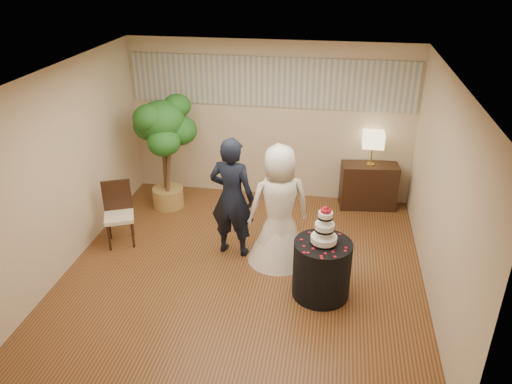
% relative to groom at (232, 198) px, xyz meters
% --- Properties ---
extents(floor, '(5.00, 5.00, 0.00)m').
position_rel_groom_xyz_m(floor, '(0.26, -0.43, -0.91)').
color(floor, brown).
rests_on(floor, ground).
extents(ceiling, '(5.00, 5.00, 0.00)m').
position_rel_groom_xyz_m(ceiling, '(0.26, -0.43, 1.89)').
color(ceiling, white).
rests_on(ceiling, wall_back).
extents(wall_back, '(5.00, 0.06, 2.80)m').
position_rel_groom_xyz_m(wall_back, '(0.26, 2.07, 0.49)').
color(wall_back, beige).
rests_on(wall_back, ground).
extents(wall_front, '(5.00, 0.06, 2.80)m').
position_rel_groom_xyz_m(wall_front, '(0.26, -2.93, 0.49)').
color(wall_front, beige).
rests_on(wall_front, ground).
extents(wall_left, '(0.06, 5.00, 2.80)m').
position_rel_groom_xyz_m(wall_left, '(-2.24, -0.43, 0.49)').
color(wall_left, beige).
rests_on(wall_left, ground).
extents(wall_right, '(0.06, 5.00, 2.80)m').
position_rel_groom_xyz_m(wall_right, '(2.76, -0.43, 0.49)').
color(wall_right, beige).
rests_on(wall_right, ground).
extents(mural_border, '(4.90, 0.02, 0.85)m').
position_rel_groom_xyz_m(mural_border, '(0.26, 2.05, 1.19)').
color(mural_border, '#ACACA0').
rests_on(mural_border, wall_back).
extents(groom, '(0.73, 0.53, 1.83)m').
position_rel_groom_xyz_m(groom, '(0.00, 0.00, 0.00)').
color(groom, black).
rests_on(groom, floor).
extents(bride, '(1.16, 1.16, 1.79)m').
position_rel_groom_xyz_m(bride, '(0.70, -0.08, -0.02)').
color(bride, white).
rests_on(bride, floor).
extents(cake_table, '(0.82, 0.82, 0.79)m').
position_rel_groom_xyz_m(cake_table, '(1.36, -0.81, -0.52)').
color(cake_table, black).
rests_on(cake_table, floor).
extents(wedding_cake, '(0.34, 0.34, 0.53)m').
position_rel_groom_xyz_m(wedding_cake, '(1.36, -0.81, 0.14)').
color(wedding_cake, white).
rests_on(wedding_cake, cake_table).
extents(console, '(1.01, 0.54, 0.80)m').
position_rel_groom_xyz_m(console, '(2.04, 1.83, -0.51)').
color(console, black).
rests_on(console, floor).
extents(table_lamp, '(0.35, 0.35, 0.58)m').
position_rel_groom_xyz_m(table_lamp, '(2.04, 1.83, 0.18)').
color(table_lamp, beige).
rests_on(table_lamp, console).
extents(ficus_tree, '(1.26, 1.26, 2.03)m').
position_rel_groom_xyz_m(ficus_tree, '(-1.44, 1.26, 0.10)').
color(ficus_tree, '#21601F').
rests_on(ficus_tree, floor).
extents(side_chair, '(0.60, 0.61, 0.99)m').
position_rel_groom_xyz_m(side_chair, '(-1.76, -0.05, -0.42)').
color(side_chair, black).
rests_on(side_chair, floor).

